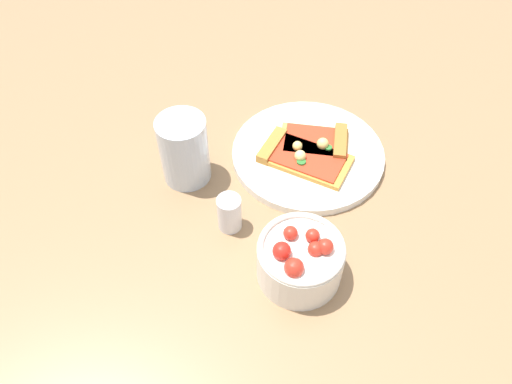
% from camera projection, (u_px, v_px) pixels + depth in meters
% --- Properties ---
extents(ground_plane, '(2.40, 2.40, 0.00)m').
position_uv_depth(ground_plane, '(311.00, 152.00, 0.84)').
color(ground_plane, '#93704C').
rests_on(ground_plane, ground).
extents(plate, '(0.25, 0.25, 0.01)m').
position_uv_depth(plate, '(310.00, 155.00, 0.83)').
color(plate, white).
rests_on(plate, ground_plane).
extents(pizza_slice_near, '(0.09, 0.15, 0.02)m').
position_uv_depth(pizza_slice_near, '(300.00, 156.00, 0.81)').
color(pizza_slice_near, gold).
rests_on(pizza_slice_near, plate).
extents(pizza_slice_far, '(0.11, 0.13, 0.03)m').
position_uv_depth(pizza_slice_far, '(319.00, 142.00, 0.83)').
color(pizza_slice_far, gold).
rests_on(pizza_slice_far, plate).
extents(salad_bowl, '(0.12, 0.12, 0.08)m').
position_uv_depth(salad_bowl, '(300.00, 259.00, 0.66)').
color(salad_bowl, white).
rests_on(salad_bowl, ground_plane).
extents(soda_glass, '(0.08, 0.08, 0.11)m').
position_uv_depth(soda_glass, '(185.00, 152.00, 0.77)').
color(soda_glass, silver).
rests_on(soda_glass, ground_plane).
extents(pepper_shaker, '(0.04, 0.04, 0.07)m').
position_uv_depth(pepper_shaker, '(229.00, 211.00, 0.72)').
color(pepper_shaker, silver).
rests_on(pepper_shaker, ground_plane).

